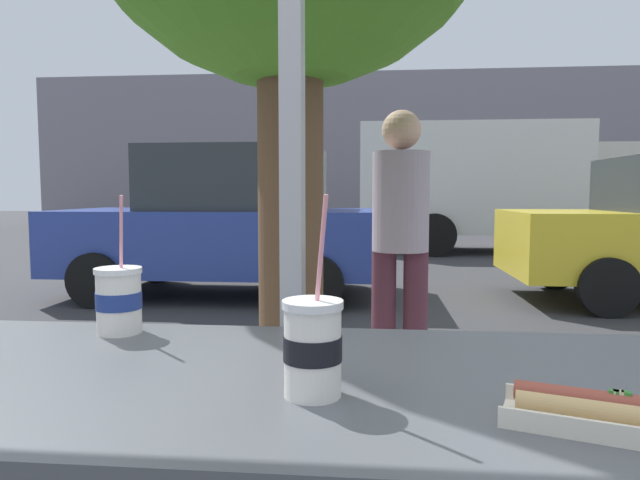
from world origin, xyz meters
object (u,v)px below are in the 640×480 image
Objects in this scene: soda_cup_right at (119,299)px; parked_car_blue at (228,223)px; hotdog_tray_far at (602,412)px; box_truck at (502,183)px; pedestrian at (400,235)px; soda_cup_left at (313,346)px.

soda_cup_right is 0.07× the size of parked_car_blue.
box_truck is (2.58, 12.11, 0.51)m from hotdog_tray_far.
soda_cup_right is 2.15m from pedestrian.
box_truck is at bearing 73.67° from soda_cup_right.
hotdog_tray_far is 0.04× the size of box_truck.
box_truck reaches higher than pedestrian.
box_truck is 3.99× the size of pedestrian.
pedestrian is at bearing 70.78° from soda_cup_right.
parked_car_blue reaches higher than hotdog_tray_far.
parked_car_blue is at bearing 105.78° from soda_cup_left.
box_truck is at bearing 77.98° from hotdog_tray_far.
hotdog_tray_far is (0.38, -0.08, -0.05)m from soda_cup_left.
soda_cup_right is 0.95m from hotdog_tray_far.
parked_car_blue is at bearing 117.57° from pedestrian.
soda_cup_right is 12.19m from box_truck.
pedestrian reaches higher than soda_cup_right.
soda_cup_left is 0.07× the size of parked_car_blue.
pedestrian is (2.00, -3.83, 0.15)m from parked_car_blue.
box_truck reaches higher than soda_cup_right.
box_truck is 10.04m from pedestrian.
soda_cup_left is at bearing -74.22° from parked_car_blue.
hotdog_tray_far is 12.39m from box_truck.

